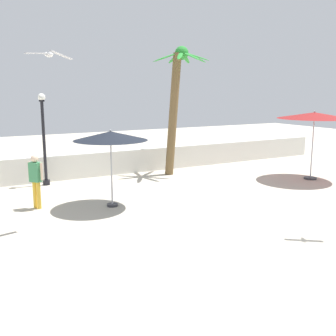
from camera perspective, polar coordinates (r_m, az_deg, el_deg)
name	(u,v)px	position (r m, az deg, el deg)	size (l,w,h in m)	color
ground_plane	(235,247)	(10.13, 9.40, -10.96)	(56.00, 56.00, 0.00)	beige
boundary_wall	(100,164)	(18.17, -9.56, 0.54)	(25.20, 0.30, 1.06)	silver
patio_umbrella_0	(314,116)	(18.07, 19.92, 6.89)	(3.07, 3.07, 2.91)	#333338
patio_umbrella_1	(111,136)	(13.05, -8.09, 4.43)	(2.38, 2.38, 2.53)	#333338
palm_tree_0	(176,96)	(18.15, 1.11, 10.08)	(2.59, 2.59, 5.65)	brown
lamp_post_1	(44,137)	(16.72, -17.09, 4.21)	(0.29, 0.29, 3.63)	black
guest_0	(36,176)	(13.53, -18.13, -1.08)	(0.41, 0.45, 1.75)	gold
seagull_0	(49,54)	(11.12, -16.38, 15.09)	(1.28, 0.51, 0.21)	white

